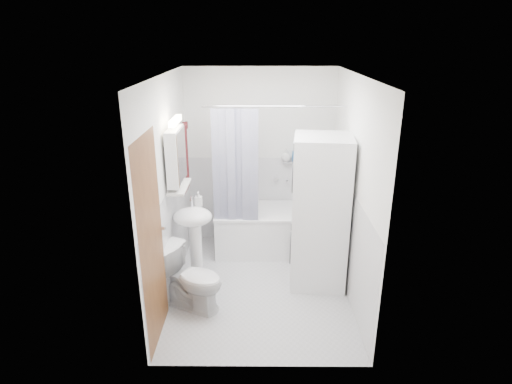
{
  "coord_description": "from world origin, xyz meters",
  "views": [
    {
      "loc": [
        -0.02,
        -4.33,
        2.77
      ],
      "look_at": [
        -0.05,
        0.15,
        1.12
      ],
      "focal_mm": 30.0,
      "sensor_mm": 36.0,
      "label": 1
    }
  ],
  "objects_px": {
    "bathtub": "(273,228)",
    "sink": "(194,229)",
    "washer_dryer": "(320,213)",
    "toilet": "(192,279)"
  },
  "relations": [
    {
      "from": "bathtub",
      "to": "washer_dryer",
      "type": "xyz_separation_m",
      "value": [
        0.5,
        -0.79,
        0.56
      ]
    },
    {
      "from": "bathtub",
      "to": "toilet",
      "type": "height_order",
      "value": "toilet"
    },
    {
      "from": "sink",
      "to": "washer_dryer",
      "type": "bearing_deg",
      "value": 2.23
    },
    {
      "from": "bathtub",
      "to": "sink",
      "type": "distance_m",
      "value": 1.31
    },
    {
      "from": "bathtub",
      "to": "sink",
      "type": "height_order",
      "value": "sink"
    },
    {
      "from": "washer_dryer",
      "to": "toilet",
      "type": "relative_size",
      "value": 2.52
    },
    {
      "from": "bathtub",
      "to": "sink",
      "type": "xyz_separation_m",
      "value": [
        -0.93,
        -0.84,
        0.38
      ]
    },
    {
      "from": "bathtub",
      "to": "sink",
      "type": "relative_size",
      "value": 1.46
    },
    {
      "from": "sink",
      "to": "washer_dryer",
      "type": "distance_m",
      "value": 1.44
    },
    {
      "from": "washer_dryer",
      "to": "toilet",
      "type": "bearing_deg",
      "value": -153.11
    }
  ]
}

